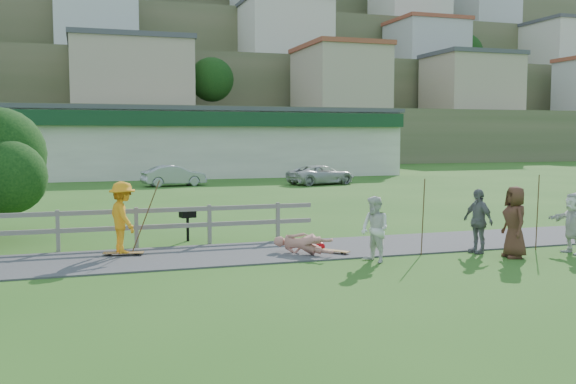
% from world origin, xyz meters
% --- Properties ---
extents(ground, '(260.00, 260.00, 0.00)m').
position_xyz_m(ground, '(0.00, 0.00, 0.00)').
color(ground, '#295819').
rests_on(ground, ground).
extents(path, '(34.00, 3.00, 0.04)m').
position_xyz_m(path, '(0.00, 1.50, 0.02)').
color(path, '#353537').
rests_on(path, ground).
extents(fence, '(15.05, 0.10, 1.10)m').
position_xyz_m(fence, '(-4.62, 3.30, 0.72)').
color(fence, slate).
rests_on(fence, ground).
extents(strip_mall, '(32.50, 10.75, 5.10)m').
position_xyz_m(strip_mall, '(4.00, 34.94, 2.58)').
color(strip_mall, beige).
rests_on(strip_mall, ground).
extents(hillside, '(220.00, 67.00, 47.50)m').
position_xyz_m(hillside, '(0.00, 91.31, 14.41)').
color(hillside, '#485532').
rests_on(hillside, ground).
extents(skater_rider, '(0.96, 1.30, 1.79)m').
position_xyz_m(skater_rider, '(-2.43, 2.06, 0.90)').
color(skater_rider, orange).
rests_on(skater_rider, ground).
extents(skater_fallen, '(1.47, 1.35, 0.59)m').
position_xyz_m(skater_fallen, '(1.92, 0.85, 0.29)').
color(skater_fallen, tan).
rests_on(skater_fallen, ground).
extents(spectator_a, '(0.78, 0.90, 1.59)m').
position_xyz_m(spectator_a, '(3.26, -0.52, 0.80)').
color(spectator_a, silver).
rests_on(spectator_a, ground).
extents(spectator_b, '(0.56, 1.03, 1.67)m').
position_xyz_m(spectator_b, '(6.33, -0.19, 0.83)').
color(spectator_b, slate).
rests_on(spectator_b, ground).
extents(spectator_c, '(0.72, 0.96, 1.78)m').
position_xyz_m(spectator_c, '(6.82, -1.04, 0.89)').
color(spectator_c, '#4D2C1F').
rests_on(spectator_c, ground).
extents(spectator_d, '(0.52, 1.49, 1.59)m').
position_xyz_m(spectator_d, '(8.60, -1.04, 0.79)').
color(spectator_d, silver).
rests_on(spectator_d, ground).
extents(car_silver, '(3.95, 1.89, 1.25)m').
position_xyz_m(car_silver, '(1.94, 24.64, 0.62)').
color(car_silver, '#96989D').
rests_on(car_silver, ground).
extents(car_white, '(4.70, 2.99, 1.21)m').
position_xyz_m(car_white, '(10.88, 23.06, 0.60)').
color(car_white, '#BBBBB7').
rests_on(car_white, ground).
extents(bbq, '(0.48, 0.40, 0.91)m').
position_xyz_m(bbq, '(-0.51, 3.96, 0.45)').
color(bbq, black).
rests_on(bbq, ground).
extents(longboard_rider, '(1.02, 0.45, 0.11)m').
position_xyz_m(longboard_rider, '(-2.43, 2.06, 0.06)').
color(longboard_rider, brown).
rests_on(longboard_rider, ground).
extents(longboard_fallen, '(0.70, 0.80, 0.10)m').
position_xyz_m(longboard_fallen, '(2.72, 0.75, 0.05)').
color(longboard_fallen, brown).
rests_on(longboard_fallen, ground).
extents(helmet, '(0.25, 0.25, 0.25)m').
position_xyz_m(helmet, '(2.52, 1.20, 0.13)').
color(helmet, '#AC0509').
rests_on(helmet, ground).
extents(pole_rider, '(0.03, 0.03, 2.01)m').
position_xyz_m(pole_rider, '(-1.83, 2.46, 1.01)').
color(pole_rider, '#503620').
rests_on(pole_rider, ground).
extents(pole_spec_left, '(0.03, 0.03, 1.95)m').
position_xyz_m(pole_spec_left, '(4.83, -0.02, 0.97)').
color(pole_spec_left, '#503620').
rests_on(pole_spec_left, ground).
extents(pole_spec_right, '(0.03, 0.03, 2.00)m').
position_xyz_m(pole_spec_right, '(8.07, -0.33, 1.00)').
color(pole_spec_right, '#503620').
rests_on(pole_spec_right, ground).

